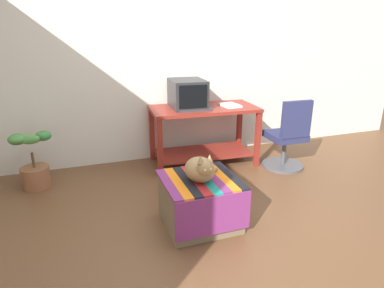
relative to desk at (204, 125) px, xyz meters
name	(u,v)px	position (x,y,z in m)	size (l,w,h in m)	color
ground_plane	(217,238)	(-0.50, -1.60, -0.51)	(14.00, 14.00, 0.00)	brown
back_wall	(155,60)	(-0.50, 0.45, 0.79)	(8.00, 0.10, 2.60)	silver
desk	(204,125)	(0.00, 0.00, 0.00)	(1.37, 0.73, 0.75)	maroon
tv_monitor	(187,94)	(-0.20, 0.06, 0.41)	(0.44, 0.53, 0.34)	#28282B
keyboard	(195,109)	(-0.17, -0.14, 0.25)	(0.40, 0.15, 0.02)	#333338
book	(230,105)	(0.33, -0.07, 0.25)	(0.20, 0.27, 0.03)	white
ottoman_with_blanket	(200,201)	(-0.55, -1.35, -0.29)	(0.65, 0.64, 0.44)	#7A664C
cat	(201,169)	(-0.57, -1.39, 0.04)	(0.35, 0.34, 0.27)	#9E7A4C
potted_plant	(33,163)	(-2.02, -0.06, -0.23)	(0.44, 0.38, 0.64)	brown
office_chair	(288,139)	(0.92, -0.51, -0.12)	(0.52, 0.52, 0.89)	#4C4C51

